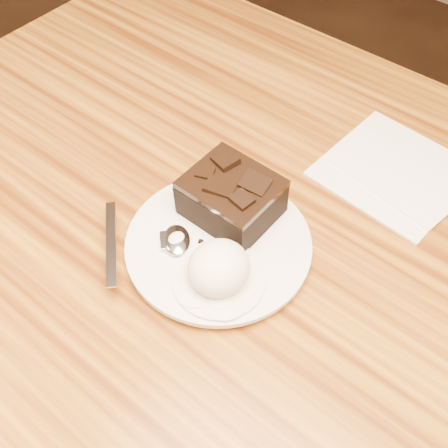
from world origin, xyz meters
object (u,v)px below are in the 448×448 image
Objects in this scene: dining_table at (262,374)px; plate at (218,246)px; napkin at (394,171)px; spoon at (177,241)px; brownie at (231,199)px; ice_cream_scoop at (219,268)px.

plate reaches higher than dining_table.
plate is 1.26× the size of napkin.
spoon reaches higher than dining_table.
brownie is 1.45× the size of ice_cream_scoop.
dining_table is 0.43m from ice_cream_scoop.
dining_table is 0.39m from plate.
napkin is at bearing 60.05° from brownie.
plate is 0.05m from spoon.
ice_cream_scoop is at bearing -99.82° from dining_table.
dining_table is 0.42m from napkin.
ice_cream_scoop is 0.29m from napkin.
ice_cream_scoop is at bearing -59.34° from brownie.
dining_table is at bearing 47.35° from plate.
brownie is (-0.06, -0.01, 0.42)m from dining_table.
spoon reaches higher than plate.
plate is at bearing -4.57° from spoon.
spoon is at bearing -134.68° from dining_table.
ice_cream_scoop reaches higher than brownie.
brownie is at bearing -171.98° from dining_table.
napkin is at bearing 68.02° from plate.
ice_cream_scoop is (0.05, -0.08, -0.00)m from brownie.
spoon is at bearing 173.62° from ice_cream_scoop.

